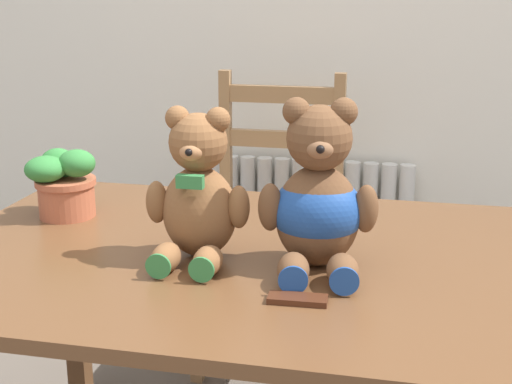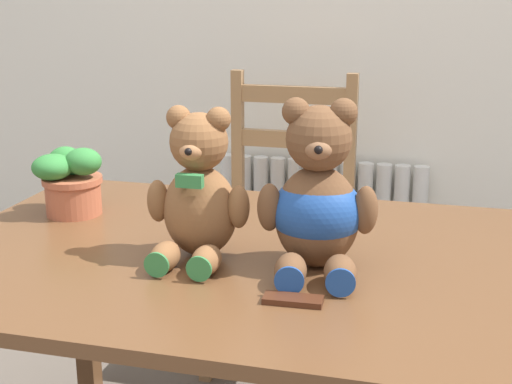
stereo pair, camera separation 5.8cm
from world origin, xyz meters
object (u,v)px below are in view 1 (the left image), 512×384
teddy_bear_left (198,195)px  chocolate_bar (298,299)px  potted_plant (63,182)px  teddy_bear_right (318,202)px  wooden_chair_behind (273,226)px

teddy_bear_left → chocolate_bar: bearing=142.5°
teddy_bear_left → potted_plant: size_ratio=1.86×
teddy_bear_left → potted_plant: teddy_bear_left is taller
teddy_bear_right → chocolate_bar: 0.24m
wooden_chair_behind → potted_plant: size_ratio=5.65×
chocolate_bar → potted_plant: bearing=149.7°
teddy_bear_left → chocolate_bar: 0.34m
potted_plant → chocolate_bar: size_ratio=1.58×
teddy_bear_left → chocolate_bar: size_ratio=2.95×
teddy_bear_left → teddy_bear_right: teddy_bear_right is taller
wooden_chair_behind → teddy_bear_left: 1.00m
teddy_bear_right → potted_plant: size_ratio=2.02×
potted_plant → teddy_bear_left: bearing=-26.2°
teddy_bear_right → potted_plant: bearing=-25.7°
potted_plant → chocolate_bar: (0.68, -0.40, -0.09)m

